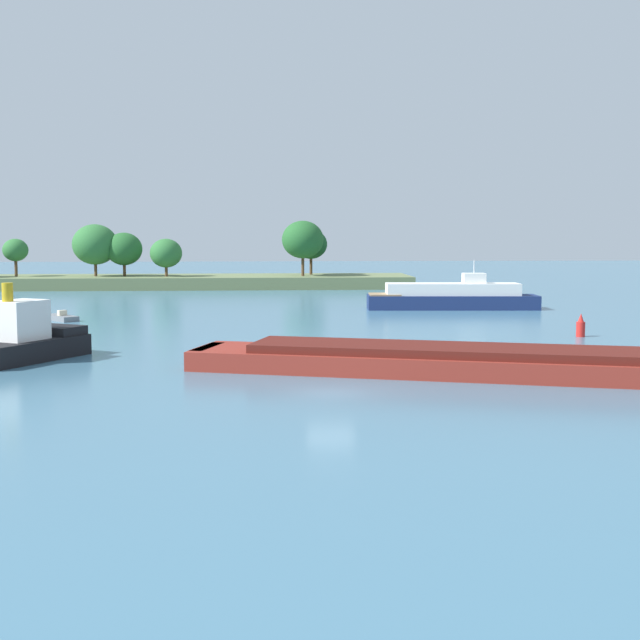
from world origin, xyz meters
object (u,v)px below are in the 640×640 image
Objects in this scene: white_riverboat at (452,297)px; channel_buoy_red at (581,327)px; cargo_barge at (498,360)px; tugboat at (26,340)px; small_motorboat at (61,317)px.

channel_buoy_red is (4.88, -25.49, -0.52)m from white_riverboat.
cargo_barge reaches higher than channel_buoy_red.
cargo_barge reaches higher than tugboat.
channel_buoy_red is at bearing 13.66° from tugboat.
tugboat is at bearing -82.15° from small_motorboat.
small_motorboat is 47.69m from channel_buoy_red.
channel_buoy_red is (44.88, -16.12, 0.54)m from small_motorboat.
cargo_barge is (33.04, -34.46, 0.65)m from small_motorboat.
tugboat is 0.51× the size of white_riverboat.
tugboat is at bearing -135.69° from white_riverboat.
small_motorboat is 41.10m from white_riverboat.
white_riverboat is (36.39, 35.52, -0.02)m from tugboat.
small_motorboat is 0.13× the size of cargo_barge.
tugboat reaches higher than small_motorboat.
white_riverboat is at bearing 44.31° from tugboat.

